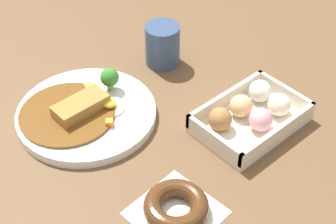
# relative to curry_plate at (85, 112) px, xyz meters

# --- Properties ---
(ground_plane) EXTENTS (1.60, 1.60, 0.00)m
(ground_plane) POSITION_rel_curry_plate_xyz_m (-0.04, 0.13, -0.01)
(ground_plane) COLOR brown
(curry_plate) EXTENTS (0.27, 0.27, 0.07)m
(curry_plate) POSITION_rel_curry_plate_xyz_m (0.00, 0.00, 0.00)
(curry_plate) COLOR white
(curry_plate) RESTS_ON ground_plane
(donut_box) EXTENTS (0.21, 0.14, 0.06)m
(donut_box) POSITION_rel_curry_plate_xyz_m (-0.23, 0.23, 0.01)
(donut_box) COLOR beige
(donut_box) RESTS_ON ground_plane
(chocolate_ring_donut) EXTENTS (0.14, 0.14, 0.03)m
(chocolate_ring_donut) POSITION_rel_curry_plate_xyz_m (0.02, 0.29, 0.00)
(chocolate_ring_donut) COLOR white
(chocolate_ring_donut) RESTS_ON ground_plane
(coffee_mug) EXTENTS (0.08, 0.08, 0.09)m
(coffee_mug) POSITION_rel_curry_plate_xyz_m (-0.23, -0.04, 0.03)
(coffee_mug) COLOR #33476B
(coffee_mug) RESTS_ON ground_plane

